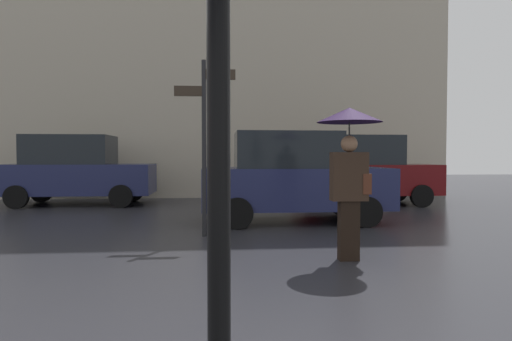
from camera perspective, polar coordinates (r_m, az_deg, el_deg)
The scene contains 5 objects.
pedestrian_with_umbrella at distance 6.12m, azimuth 12.13°, elevation 2.81°, with size 0.89×0.89×2.10m.
parked_car_left at distance 13.31m, azimuth 13.85°, elevation 0.02°, with size 4.11×1.85×2.04m.
parked_car_right at distance 9.55m, azimuth 4.78°, elevation -0.86°, with size 4.00×1.92×1.95m.
parked_car_distant at distance 13.87m, azimuth -22.43°, elevation 0.03°, with size 4.29×1.89×2.04m.
street_signpost at distance 7.84m, azimuth -6.77°, elevation 5.24°, with size 1.08×0.08×3.14m.
Camera 1 is at (0.51, -2.40, 1.44)m, focal length 30.63 mm.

